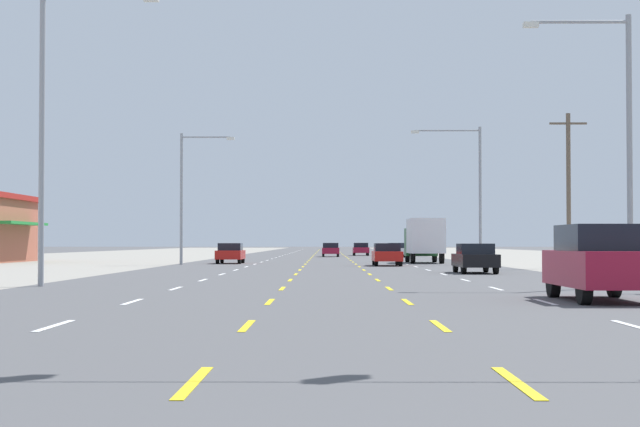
{
  "coord_description": "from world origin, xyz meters",
  "views": [
    {
      "loc": [
        -0.31,
        -4.18,
        1.52
      ],
      "look_at": [
        -0.77,
        72.93,
        3.68
      ],
      "focal_mm": 57.74,
      "sensor_mm": 36.0,
      "label": 1
    }
  ],
  "objects_px": {
    "box_truck_far_right_far": "(424,238)",
    "suv_far_right_nearest": "(600,261)",
    "streetlight_left_row_1": "(187,189)",
    "sedan_center_turn_farthest": "(331,250)",
    "sedan_far_left_midfar": "(230,253)",
    "streetlight_right_row_0": "(619,129)",
    "sedan_far_right_farther": "(396,250)",
    "sedan_far_right_near": "(475,258)",
    "streetlight_left_row_0": "(53,115)",
    "streetlight_right_row_1": "(472,183)",
    "sedan_inner_right_mid": "(387,254)",
    "sedan_inner_right_distant_a": "(361,249)"
  },
  "relations": [
    {
      "from": "streetlight_left_row_0",
      "to": "streetlight_right_row_1",
      "type": "bearing_deg",
      "value": 60.54
    },
    {
      "from": "sedan_inner_right_mid",
      "to": "streetlight_left_row_1",
      "type": "bearing_deg",
      "value": 167.07
    },
    {
      "from": "box_truck_far_right_far",
      "to": "streetlight_left_row_1",
      "type": "xyz_separation_m",
      "value": [
        -16.68,
        -5.83,
        3.34
      ]
    },
    {
      "from": "box_truck_far_right_far",
      "to": "sedan_far_right_farther",
      "type": "relative_size",
      "value": 1.6
    },
    {
      "from": "sedan_far_right_farther",
      "to": "sedan_center_turn_farthest",
      "type": "bearing_deg",
      "value": 146.03
    },
    {
      "from": "sedan_far_right_farther",
      "to": "sedan_far_left_midfar",
      "type": "bearing_deg",
      "value": -114.84
    },
    {
      "from": "sedan_far_right_farther",
      "to": "streetlight_right_row_0",
      "type": "bearing_deg",
      "value": -87.47
    },
    {
      "from": "sedan_inner_right_mid",
      "to": "streetlight_right_row_1",
      "type": "distance_m",
      "value": 8.25
    },
    {
      "from": "sedan_center_turn_farthest",
      "to": "suv_far_right_nearest",
      "type": "bearing_deg",
      "value": -85.34
    },
    {
      "from": "sedan_inner_right_mid",
      "to": "sedan_far_right_farther",
      "type": "distance_m",
      "value": 37.33
    },
    {
      "from": "streetlight_left_row_1",
      "to": "streetlight_right_row_1",
      "type": "height_order",
      "value": "streetlight_right_row_1"
    },
    {
      "from": "streetlight_left_row_0",
      "to": "streetlight_right_row_1",
      "type": "relative_size",
      "value": 1.1
    },
    {
      "from": "sedan_center_turn_farthest",
      "to": "sedan_inner_right_distant_a",
      "type": "height_order",
      "value": "same"
    },
    {
      "from": "box_truck_far_right_far",
      "to": "streetlight_left_row_0",
      "type": "distance_m",
      "value": 43.64
    },
    {
      "from": "sedan_far_right_near",
      "to": "sedan_inner_right_distant_a",
      "type": "bearing_deg",
      "value": 92.9
    },
    {
      "from": "streetlight_right_row_0",
      "to": "streetlight_right_row_1",
      "type": "relative_size",
      "value": 1.0
    },
    {
      "from": "box_truck_far_right_far",
      "to": "streetlight_right_row_0",
      "type": "bearing_deg",
      "value": -85.9
    },
    {
      "from": "box_truck_far_right_far",
      "to": "streetlight_right_row_0",
      "type": "relative_size",
      "value": 0.77
    },
    {
      "from": "sedan_inner_right_distant_a",
      "to": "streetlight_right_row_1",
      "type": "height_order",
      "value": "streetlight_right_row_1"
    },
    {
      "from": "sedan_center_turn_farthest",
      "to": "streetlight_left_row_0",
      "type": "relative_size",
      "value": 0.44
    },
    {
      "from": "box_truck_far_right_far",
      "to": "streetlight_right_row_0",
      "type": "distance_m",
      "value": 40.38
    },
    {
      "from": "sedan_far_left_midfar",
      "to": "sedan_inner_right_distant_a",
      "type": "relative_size",
      "value": 1.0
    },
    {
      "from": "streetlight_left_row_1",
      "to": "streetlight_right_row_1",
      "type": "distance_m",
      "value": 19.39
    },
    {
      "from": "sedan_far_right_farther",
      "to": "sedan_center_turn_farthest",
      "type": "distance_m",
      "value": 7.96
    },
    {
      "from": "suv_far_right_nearest",
      "to": "sedan_inner_right_mid",
      "type": "distance_m",
      "value": 39.97
    },
    {
      "from": "box_truck_far_right_far",
      "to": "suv_far_right_nearest",
      "type": "bearing_deg",
      "value": -90.12
    },
    {
      "from": "box_truck_far_right_far",
      "to": "sedan_center_turn_farthest",
      "type": "distance_m",
      "value": 33.45
    },
    {
      "from": "box_truck_far_right_far",
      "to": "sedan_center_turn_farthest",
      "type": "bearing_deg",
      "value": 101.64
    },
    {
      "from": "box_truck_far_right_far",
      "to": "sedan_inner_right_mid",
      "type": "bearing_deg",
      "value": -110.19
    },
    {
      "from": "suv_far_right_nearest",
      "to": "streetlight_right_row_1",
      "type": "distance_m",
      "value": 43.24
    },
    {
      "from": "suv_far_right_nearest",
      "to": "sedan_inner_right_mid",
      "type": "relative_size",
      "value": 1.09
    },
    {
      "from": "sedan_far_right_near",
      "to": "streetlight_right_row_0",
      "type": "xyz_separation_m",
      "value": [
        2.74,
        -15.41,
        4.66
      ]
    },
    {
      "from": "box_truck_far_right_far",
      "to": "streetlight_right_row_1",
      "type": "relative_size",
      "value": 0.77
    },
    {
      "from": "sedan_inner_right_mid",
      "to": "sedan_far_left_midfar",
      "type": "bearing_deg",
      "value": 146.73
    },
    {
      "from": "sedan_inner_right_mid",
      "to": "sedan_center_turn_farthest",
      "type": "distance_m",
      "value": 41.79
    },
    {
      "from": "sedan_far_left_midfar",
      "to": "streetlight_right_row_0",
      "type": "bearing_deg",
      "value": -66.12
    },
    {
      "from": "streetlight_left_row_0",
      "to": "sedan_far_right_farther",
      "type": "bearing_deg",
      "value": 76.43
    },
    {
      "from": "suv_far_right_nearest",
      "to": "streetlight_left_row_0",
      "type": "xyz_separation_m",
      "value": [
        -16.56,
        8.62,
        4.91
      ]
    },
    {
      "from": "sedan_inner_right_mid",
      "to": "streetlight_right_row_1",
      "type": "relative_size",
      "value": 0.48
    },
    {
      "from": "sedan_far_left_midfar",
      "to": "streetlight_left_row_0",
      "type": "height_order",
      "value": "streetlight_left_row_0"
    },
    {
      "from": "sedan_center_turn_farthest",
      "to": "streetlight_right_row_1",
      "type": "relative_size",
      "value": 0.48
    },
    {
      "from": "box_truck_far_right_far",
      "to": "sedan_far_right_farther",
      "type": "distance_m",
      "value": 28.32
    },
    {
      "from": "streetlight_right_row_0",
      "to": "sedan_far_right_near",
      "type": "bearing_deg",
      "value": 100.08
    },
    {
      "from": "suv_far_right_nearest",
      "to": "streetlight_right_row_1",
      "type": "height_order",
      "value": "streetlight_right_row_1"
    },
    {
      "from": "sedan_far_right_near",
      "to": "sedan_inner_right_mid",
      "type": "distance_m",
      "value": 16.17
    },
    {
      "from": "sedan_far_left_midfar",
      "to": "streetlight_right_row_0",
      "type": "relative_size",
      "value": 0.48
    },
    {
      "from": "sedan_center_turn_farthest",
      "to": "streetlight_right_row_1",
      "type": "xyz_separation_m",
      "value": [
        9.45,
        -38.57,
        4.77
      ]
    },
    {
      "from": "streetlight_right_row_0",
      "to": "streetlight_left_row_1",
      "type": "relative_size",
      "value": 1.05
    },
    {
      "from": "streetlight_left_row_1",
      "to": "sedan_center_turn_farthest",
      "type": "bearing_deg",
      "value": 75.55
    },
    {
      "from": "sedan_inner_right_mid",
      "to": "streetlight_right_row_1",
      "type": "height_order",
      "value": "streetlight_right_row_1"
    }
  ]
}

